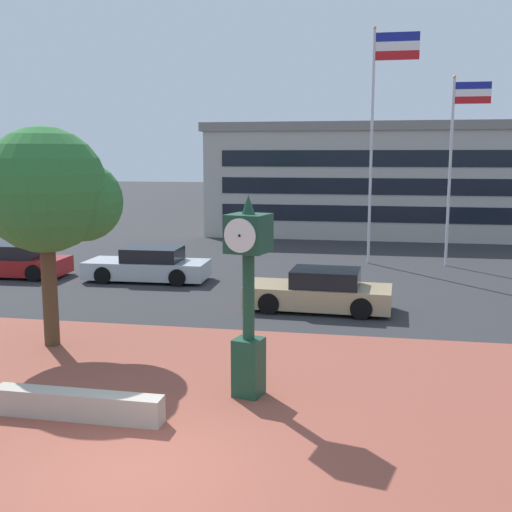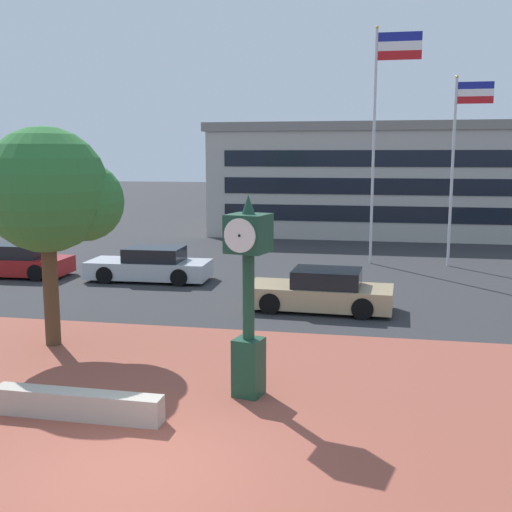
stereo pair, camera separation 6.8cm
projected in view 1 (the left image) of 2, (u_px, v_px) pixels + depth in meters
ground_plane at (139, 471)px, 9.40m from camera, size 200.00×200.00×0.00m
plaza_brick_paving at (178, 419)px, 11.25m from camera, size 44.00×11.81×0.01m
planter_wall at (78, 405)px, 11.26m from camera, size 3.21×0.45×0.50m
street_clock at (249, 290)px, 12.05m from camera, size 0.88×0.92×3.97m
plaza_tree at (53, 194)px, 15.14m from camera, size 3.28×3.05×5.41m
car_street_near at (14, 262)px, 24.47m from camera, size 4.28×1.98×1.28m
car_street_far at (320, 292)px, 19.12m from camera, size 4.49×2.03×1.28m
car_street_distant at (149, 266)px, 23.64m from camera, size 4.65×2.01×1.28m
flagpole_primary at (378, 123)px, 26.52m from camera, size 1.92×0.14×10.03m
flagpole_secondary at (455, 156)px, 26.16m from camera, size 1.55×0.14×7.97m
civic_building at (398, 178)px, 39.54m from camera, size 22.65×12.13×6.55m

